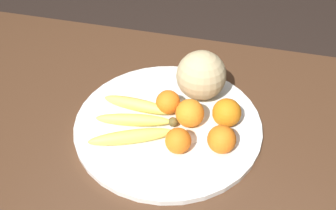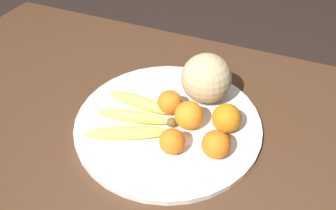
# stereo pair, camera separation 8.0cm
# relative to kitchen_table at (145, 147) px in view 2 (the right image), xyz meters

# --- Properties ---
(kitchen_table) EXTENTS (1.57, 0.94, 0.72)m
(kitchen_table) POSITION_rel_kitchen_table_xyz_m (0.00, 0.00, 0.00)
(kitchen_table) COLOR #4C301E
(kitchen_table) RESTS_ON ground_plane
(fruit_bowl) EXTENTS (0.47, 0.47, 0.02)m
(fruit_bowl) POSITION_rel_kitchen_table_xyz_m (0.06, 0.03, 0.09)
(fruit_bowl) COLOR white
(fruit_bowl) RESTS_ON kitchen_table
(melon) EXTENTS (0.13, 0.13, 0.13)m
(melon) POSITION_rel_kitchen_table_xyz_m (0.12, 0.15, 0.17)
(melon) COLOR tan
(melon) RESTS_ON fruit_bowl
(banana_bunch) EXTENTS (0.21, 0.19, 0.03)m
(banana_bunch) POSITION_rel_kitchen_table_xyz_m (-0.02, -0.01, 0.12)
(banana_bunch) COLOR brown
(banana_bunch) RESTS_ON fruit_bowl
(orange_front_left) EXTENTS (0.06, 0.06, 0.06)m
(orange_front_left) POSITION_rel_kitchen_table_xyz_m (0.11, -0.06, 0.13)
(orange_front_left) COLOR orange
(orange_front_left) RESTS_ON fruit_bowl
(orange_front_right) EXTENTS (0.07, 0.07, 0.07)m
(orange_front_right) POSITION_rel_kitchen_table_xyz_m (0.20, 0.05, 0.14)
(orange_front_right) COLOR orange
(orange_front_right) RESTS_ON fruit_bowl
(orange_mid_center) EXTENTS (0.06, 0.06, 0.06)m
(orange_mid_center) POSITION_rel_kitchen_table_xyz_m (0.05, 0.06, 0.13)
(orange_mid_center) COLOR orange
(orange_mid_center) RESTS_ON fruit_bowl
(orange_back_left) EXTENTS (0.07, 0.07, 0.07)m
(orange_back_left) POSITION_rel_kitchen_table_xyz_m (0.20, -0.04, 0.13)
(orange_back_left) COLOR orange
(orange_back_left) RESTS_ON fruit_bowl
(orange_back_right) EXTENTS (0.07, 0.07, 0.07)m
(orange_back_right) POSITION_rel_kitchen_table_xyz_m (0.11, 0.03, 0.14)
(orange_back_right) COLOR orange
(orange_back_right) RESTS_ON fruit_bowl
(produce_tag) EXTENTS (0.07, 0.07, 0.00)m
(produce_tag) POSITION_rel_kitchen_table_xyz_m (0.13, -0.03, 0.10)
(produce_tag) COLOR white
(produce_tag) RESTS_ON fruit_bowl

